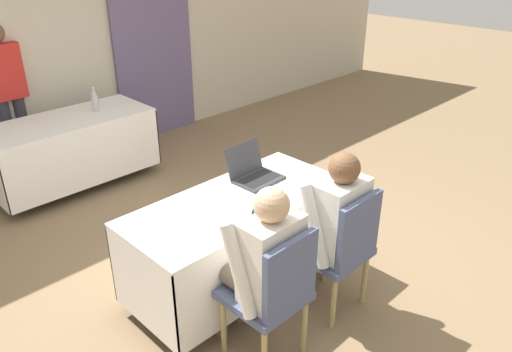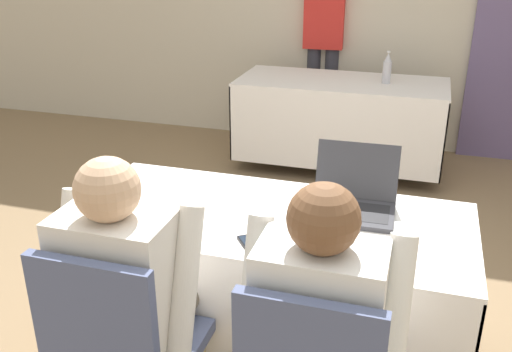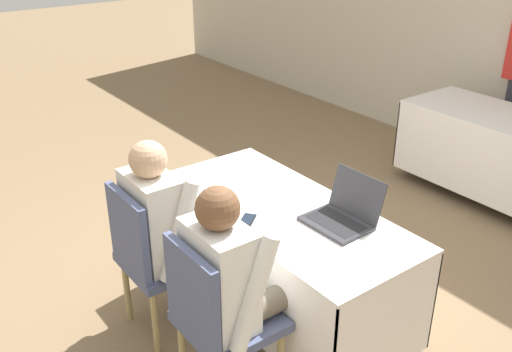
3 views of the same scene
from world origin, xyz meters
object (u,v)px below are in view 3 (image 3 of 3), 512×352
chair_near_right (216,316)px  person_checkered_shirt (167,224)px  chair_near_left (152,254)px  person_white_shirt (234,280)px  laptop (342,215)px  cell_phone (248,220)px

chair_near_right → person_checkered_shirt: size_ratio=0.78×
chair_near_left → person_white_shirt: size_ratio=0.78×
laptop → chair_near_right: (0.01, -0.81, -0.26)m
laptop → person_white_shirt: person_white_shirt is taller
cell_phone → person_checkered_shirt: 0.45m
chair_near_right → chair_near_left: bearing=0.0°
person_checkered_shirt → cell_phone: bearing=-136.0°
chair_near_right → laptop: bearing=-89.1°
chair_near_left → person_white_shirt: (0.64, 0.10, 0.16)m
person_checkered_shirt → person_white_shirt: same height
person_white_shirt → laptop: bearing=-89.0°
cell_phone → person_white_shirt: bearing=-82.2°
laptop → person_checkered_shirt: size_ratio=0.30×
person_checkered_shirt → chair_near_left: bearing=90.0°
cell_phone → person_white_shirt: person_white_shirt is taller
laptop → chair_near_left: bearing=-129.9°
laptop → chair_near_right: 0.85m
laptop → person_white_shirt: 0.71m
laptop → cell_phone: bearing=-130.2°
cell_phone → person_white_shirt: (0.32, -0.31, -0.06)m
laptop → chair_near_left: size_ratio=0.38×
cell_phone → person_checkered_shirt: (-0.32, -0.31, -0.06)m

